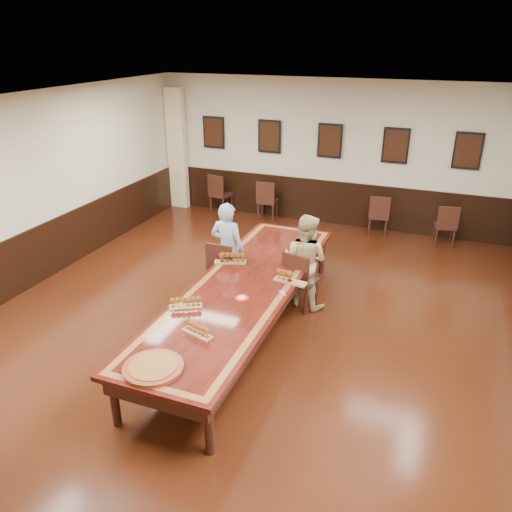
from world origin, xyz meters
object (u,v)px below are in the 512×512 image
at_px(person_man, 228,249).
at_px(chair_man, 225,268).
at_px(chair_woman, 301,279).
at_px(spare_chair_d, 445,225).
at_px(spare_chair_a, 221,193).
at_px(conference_table, 243,294).
at_px(carved_platter, 153,368).
at_px(spare_chair_b, 268,200).
at_px(person_woman, 305,261).
at_px(spare_chair_c, 379,214).

bearing_deg(person_man, chair_man, 90.00).
xyz_separation_m(chair_woman, spare_chair_d, (2.03, 3.57, -0.05)).
xyz_separation_m(spare_chair_a, conference_table, (2.57, -4.76, 0.13)).
xyz_separation_m(spare_chair_d, carved_platter, (-2.76, -6.71, 0.33)).
xyz_separation_m(spare_chair_b, person_woman, (1.95, -3.64, 0.30)).
xyz_separation_m(chair_woman, carved_platter, (-0.73, -3.14, 0.28)).
height_order(spare_chair_c, conference_table, spare_chair_c).
bearing_deg(chair_woman, spare_chair_a, -38.40).
distance_m(person_woman, carved_platter, 3.32).
xyz_separation_m(conference_table, carved_platter, (-0.15, -2.15, 0.16)).
bearing_deg(person_man, spare_chair_c, -116.91).
relative_size(chair_man, person_man, 0.63).
height_order(spare_chair_d, person_man, person_man).
relative_size(person_woman, conference_table, 0.31).
height_order(spare_chair_b, conference_table, spare_chair_b).
bearing_deg(chair_man, person_woman, -171.36).
bearing_deg(conference_table, spare_chair_d, 60.23).
height_order(chair_woman, conference_table, chair_woman).
bearing_deg(spare_chair_c, chair_woman, 71.25).
height_order(spare_chair_a, carved_platter, spare_chair_a).
distance_m(spare_chair_b, person_man, 3.77).
distance_m(chair_man, person_man, 0.31).
height_order(spare_chair_d, carved_platter, spare_chair_d).
bearing_deg(person_man, person_woman, -175.96).
xyz_separation_m(chair_man, chair_woman, (1.29, 0.07, -0.01)).
distance_m(chair_woman, conference_table, 1.15).
relative_size(spare_chair_d, conference_table, 0.18).
xyz_separation_m(spare_chair_d, person_woman, (-2.01, -3.47, 0.33)).
bearing_deg(person_man, spare_chair_b, -78.99).
xyz_separation_m(spare_chair_a, spare_chair_c, (3.81, -0.10, -0.03)).
xyz_separation_m(person_man, carved_platter, (0.56, -3.17, -0.02)).
distance_m(chair_man, spare_chair_d, 4.93).
bearing_deg(chair_man, spare_chair_c, -116.26).
height_order(spare_chair_b, carved_platter, spare_chair_b).
distance_m(spare_chair_b, spare_chair_c, 2.58).
bearing_deg(spare_chair_a, chair_man, 127.23).
height_order(spare_chair_c, carved_platter, spare_chair_c).
bearing_deg(chair_woman, person_man, 10.17).
xyz_separation_m(chair_man, person_man, (0.00, 0.11, 0.30)).
xyz_separation_m(spare_chair_b, conference_table, (1.35, -4.73, 0.14)).
distance_m(spare_chair_a, carved_platter, 7.33).
height_order(spare_chair_b, person_woman, person_woman).
relative_size(spare_chair_b, person_man, 0.59).
height_order(chair_woman, person_woman, person_woman).
relative_size(spare_chair_b, person_woman, 0.61).
relative_size(person_man, conference_table, 0.32).
distance_m(chair_man, person_woman, 1.34).
bearing_deg(carved_platter, person_woman, 77.01).
xyz_separation_m(chair_woman, person_man, (-1.28, 0.04, 0.30)).
distance_m(spare_chair_c, conference_table, 4.83).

